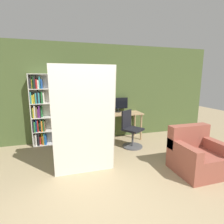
% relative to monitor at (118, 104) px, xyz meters
% --- Properties ---
extents(ground_plane, '(16.00, 16.00, 0.00)m').
position_rel_monitor_xyz_m(ground_plane, '(-0.97, -3.06, -1.02)').
color(ground_plane, '#9E8966').
extents(wall_back, '(8.00, 0.06, 2.70)m').
position_rel_monitor_xyz_m(wall_back, '(-0.97, 0.14, 0.33)').
color(wall_back, '#47592D').
rests_on(wall_back, ground).
extents(desk, '(1.10, 0.57, 0.78)m').
position_rel_monitor_xyz_m(desk, '(0.09, -0.18, -0.37)').
color(desk, tan).
rests_on(desk, ground).
extents(monitor, '(0.61, 0.18, 0.43)m').
position_rel_monitor_xyz_m(monitor, '(0.00, 0.00, 0.00)').
color(monitor, black).
rests_on(monitor, desk).
extents(office_chair, '(0.61, 0.61, 0.95)m').
position_rel_monitor_xyz_m(office_chair, '(0.09, -0.80, -0.63)').
color(office_chair, '#4C4C51').
rests_on(office_chair, ground).
extents(bookshelf, '(0.63, 0.28, 1.87)m').
position_rel_monitor_xyz_m(bookshelf, '(-2.12, -0.01, -0.10)').
color(bookshelf, beige).
rests_on(bookshelf, ground).
extents(mattress_near, '(1.11, 0.31, 2.00)m').
position_rel_monitor_xyz_m(mattress_near, '(-1.22, -1.77, -0.02)').
color(mattress_near, silver).
rests_on(mattress_near, ground).
extents(mattress_far, '(1.11, 0.22, 1.99)m').
position_rel_monitor_xyz_m(mattress_far, '(-1.22, -1.52, -0.02)').
color(mattress_far, silver).
rests_on(mattress_far, ground).
extents(armchair, '(0.85, 0.80, 0.85)m').
position_rel_monitor_xyz_m(armchair, '(0.81, -2.30, -0.70)').
color(armchair, '#934C3D').
rests_on(armchair, ground).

